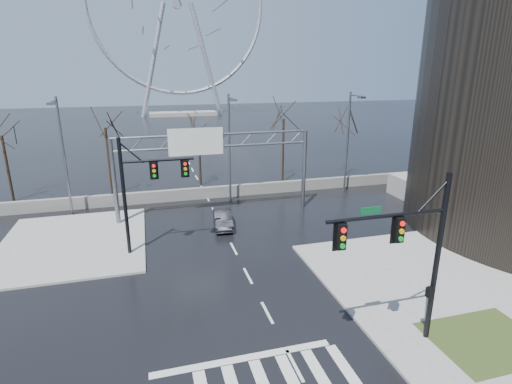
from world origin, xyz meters
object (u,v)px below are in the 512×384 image
object	(u,v)px
signal_mast_far	(141,185)
car	(223,219)
ferris_wheel	(178,12)
signal_mast_near	(413,247)
sign_gantry	(210,157)

from	to	relation	value
signal_mast_far	car	world-z (taller)	signal_mast_far
car	signal_mast_far	bearing A→B (deg)	-144.75
signal_mast_far	ferris_wheel	distance (m)	89.30
car	signal_mast_near	bearing A→B (deg)	-66.59
signal_mast_near	sign_gantry	distance (m)	19.79
car	sign_gantry	bearing A→B (deg)	105.32
signal_mast_near	sign_gantry	world-z (taller)	signal_mast_near
signal_mast_near	signal_mast_far	bearing A→B (deg)	130.26
sign_gantry	signal_mast_far	bearing A→B (deg)	-132.47
sign_gantry	car	bearing A→B (deg)	-80.78
sign_gantry	ferris_wheel	world-z (taller)	ferris_wheel
signal_mast_far	sign_gantry	xyz separation A→B (m)	(5.49, 6.00, 0.35)
signal_mast_near	ferris_wheel	distance (m)	101.29
sign_gantry	ferris_wheel	distance (m)	82.91
signal_mast_far	sign_gantry	size ratio (longest dim) A/B	0.49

